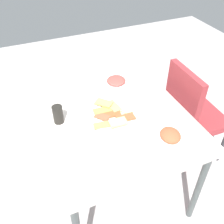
{
  "coord_description": "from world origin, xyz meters",
  "views": [
    {
      "loc": [
        1.2,
        -0.51,
        1.85
      ],
      "look_at": [
        0.0,
        -0.0,
        0.77
      ],
      "focal_mm": 41.65,
      "sensor_mm": 36.0,
      "label": 1
    }
  ],
  "objects_px": {
    "salad_plate_rice": "(116,81)",
    "spoon": "(139,154)",
    "salad_plate_greens": "(170,136)",
    "dining_chair": "(191,111)",
    "pide_platter": "(112,115)",
    "soda_can": "(58,114)",
    "drinking_glass": "(146,103)",
    "fork": "(133,156)",
    "paper_napkin": "(136,156)",
    "dining_table": "(112,124)"
  },
  "relations": [
    {
      "from": "salad_plate_greens",
      "to": "paper_napkin",
      "type": "bearing_deg",
      "value": -80.01
    },
    {
      "from": "dining_table",
      "to": "spoon",
      "type": "relative_size",
      "value": 6.33
    },
    {
      "from": "dining_table",
      "to": "salad_plate_rice",
      "type": "bearing_deg",
      "value": 152.78
    },
    {
      "from": "dining_table",
      "to": "spoon",
      "type": "distance_m",
      "value": 0.38
    },
    {
      "from": "soda_can",
      "to": "salad_plate_greens",
      "type": "bearing_deg",
      "value": 54.87
    },
    {
      "from": "dining_chair",
      "to": "soda_can",
      "type": "distance_m",
      "value": 1.09
    },
    {
      "from": "salad_plate_greens",
      "to": "pide_platter",
      "type": "bearing_deg",
      "value": -143.36
    },
    {
      "from": "dining_table",
      "to": "dining_chair",
      "type": "relative_size",
      "value": 1.23
    },
    {
      "from": "dining_chair",
      "to": "salad_plate_rice",
      "type": "distance_m",
      "value": 0.66
    },
    {
      "from": "fork",
      "to": "dining_chair",
      "type": "bearing_deg",
      "value": 100.1
    },
    {
      "from": "drinking_glass",
      "to": "soda_can",
      "type": "bearing_deg",
      "value": -100.11
    },
    {
      "from": "dining_table",
      "to": "soda_can",
      "type": "xyz_separation_m",
      "value": [
        -0.07,
        -0.34,
        0.14
      ]
    },
    {
      "from": "drinking_glass",
      "to": "fork",
      "type": "relative_size",
      "value": 0.57
    },
    {
      "from": "dining_chair",
      "to": "dining_table",
      "type": "bearing_deg",
      "value": -86.04
    },
    {
      "from": "dining_chair",
      "to": "paper_napkin",
      "type": "bearing_deg",
      "value": -59.87
    },
    {
      "from": "drinking_glass",
      "to": "salad_plate_rice",
      "type": "bearing_deg",
      "value": -171.03
    },
    {
      "from": "dining_table",
      "to": "drinking_glass",
      "type": "distance_m",
      "value": 0.27
    },
    {
      "from": "pide_platter",
      "to": "spoon",
      "type": "relative_size",
      "value": 1.92
    },
    {
      "from": "dining_table",
      "to": "paper_napkin",
      "type": "relative_size",
      "value": 8.01
    },
    {
      "from": "dining_chair",
      "to": "paper_napkin",
      "type": "distance_m",
      "value": 0.87
    },
    {
      "from": "soda_can",
      "to": "drinking_glass",
      "type": "distance_m",
      "value": 0.58
    },
    {
      "from": "salad_plate_rice",
      "to": "fork",
      "type": "xyz_separation_m",
      "value": [
        0.72,
        -0.21,
        -0.01
      ]
    },
    {
      "from": "soda_can",
      "to": "paper_napkin",
      "type": "bearing_deg",
      "value": 35.8
    },
    {
      "from": "paper_napkin",
      "to": "fork",
      "type": "xyz_separation_m",
      "value": [
        0.0,
        -0.02,
        0.0
      ]
    },
    {
      "from": "dining_table",
      "to": "fork",
      "type": "height_order",
      "value": "fork"
    },
    {
      "from": "dining_chair",
      "to": "pide_platter",
      "type": "relative_size",
      "value": 2.68
    },
    {
      "from": "drinking_glass",
      "to": "spoon",
      "type": "bearing_deg",
      "value": -34.13
    },
    {
      "from": "salad_plate_rice",
      "to": "drinking_glass",
      "type": "relative_size",
      "value": 2.32
    },
    {
      "from": "dining_table",
      "to": "drinking_glass",
      "type": "bearing_deg",
      "value": 83.08
    },
    {
      "from": "dining_chair",
      "to": "salad_plate_greens",
      "type": "distance_m",
      "value": 0.66
    },
    {
      "from": "pide_platter",
      "to": "drinking_glass",
      "type": "distance_m",
      "value": 0.24
    },
    {
      "from": "soda_can",
      "to": "fork",
      "type": "height_order",
      "value": "soda_can"
    },
    {
      "from": "paper_napkin",
      "to": "fork",
      "type": "height_order",
      "value": "fork"
    },
    {
      "from": "drinking_glass",
      "to": "salad_plate_greens",
      "type": "bearing_deg",
      "value": -0.27
    },
    {
      "from": "spoon",
      "to": "salad_plate_greens",
      "type": "bearing_deg",
      "value": 76.55
    },
    {
      "from": "spoon",
      "to": "dining_table",
      "type": "bearing_deg",
      "value": 156.02
    },
    {
      "from": "salad_plate_rice",
      "to": "spoon",
      "type": "bearing_deg",
      "value": -13.73
    },
    {
      "from": "salad_plate_rice",
      "to": "spoon",
      "type": "distance_m",
      "value": 0.74
    },
    {
      "from": "salad_plate_greens",
      "to": "paper_napkin",
      "type": "distance_m",
      "value": 0.25
    },
    {
      "from": "dining_chair",
      "to": "salad_plate_greens",
      "type": "height_order",
      "value": "dining_chair"
    },
    {
      "from": "salad_plate_greens",
      "to": "dining_chair",
      "type": "bearing_deg",
      "value": 128.37
    },
    {
      "from": "dining_chair",
      "to": "pide_platter",
      "type": "bearing_deg",
      "value": -85.49
    },
    {
      "from": "salad_plate_greens",
      "to": "spoon",
      "type": "relative_size",
      "value": 1.24
    },
    {
      "from": "paper_napkin",
      "to": "soda_can",
      "type": "bearing_deg",
      "value": -144.2
    },
    {
      "from": "salad_plate_rice",
      "to": "paper_napkin",
      "type": "xyz_separation_m",
      "value": [
        0.72,
        -0.19,
        -0.01
      ]
    },
    {
      "from": "drinking_glass",
      "to": "fork",
      "type": "height_order",
      "value": "drinking_glass"
    },
    {
      "from": "pide_platter",
      "to": "paper_napkin",
      "type": "xyz_separation_m",
      "value": [
        0.37,
        -0.01,
        -0.01
      ]
    },
    {
      "from": "dining_chair",
      "to": "paper_napkin",
      "type": "relative_size",
      "value": 6.52
    },
    {
      "from": "salad_plate_greens",
      "to": "spoon",
      "type": "height_order",
      "value": "salad_plate_greens"
    },
    {
      "from": "salad_plate_greens",
      "to": "soda_can",
      "type": "height_order",
      "value": "soda_can"
    }
  ]
}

